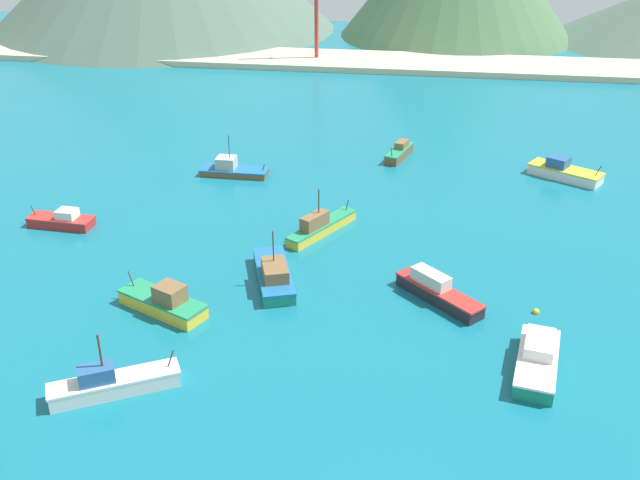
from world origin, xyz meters
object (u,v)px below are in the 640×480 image
at_px(fishing_boat_8, 274,274).
at_px(fishing_boat_12, 62,220).
at_px(fishing_boat_10, 112,383).
at_px(fishing_boat_13, 400,152).
at_px(fishing_boat_3, 320,226).
at_px(fishing_boat_7, 437,291).
at_px(fishing_boat_9, 537,360).
at_px(fishing_boat_4, 233,169).
at_px(fishing_boat_11, 164,302).
at_px(buoy_1, 536,312).
at_px(fishing_boat_2, 564,171).

height_order(fishing_boat_8, fishing_boat_12, fishing_boat_8).
distance_m(fishing_boat_10, fishing_boat_12, 33.05).
bearing_deg(fishing_boat_13, fishing_boat_12, -142.60).
bearing_deg(fishing_boat_3, fishing_boat_8, -104.10).
bearing_deg(fishing_boat_13, fishing_boat_3, -106.22).
xyz_separation_m(fishing_boat_7, fishing_boat_9, (8.20, -9.80, -0.02)).
xyz_separation_m(fishing_boat_4, fishing_boat_12, (-15.37, -18.53, -0.03)).
xyz_separation_m(fishing_boat_3, fishing_boat_11, (-11.93, -18.23, 0.05)).
bearing_deg(fishing_boat_12, fishing_boat_7, -13.14).
distance_m(fishing_boat_7, fishing_boat_11, 25.72).
bearing_deg(fishing_boat_10, fishing_boat_12, 122.51).
relative_size(fishing_boat_9, buoy_1, 14.19).
bearing_deg(fishing_boat_8, fishing_boat_12, 161.18).
bearing_deg(fishing_boat_12, fishing_boat_9, -21.20).
bearing_deg(fishing_boat_7, fishing_boat_10, -144.54).
bearing_deg(buoy_1, fishing_boat_9, -96.18).
bearing_deg(fishing_boat_11, fishing_boat_7, 13.01).
relative_size(fishing_boat_9, fishing_boat_13, 1.23).
bearing_deg(fishing_boat_7, fishing_boat_4, 133.91).
xyz_separation_m(fishing_boat_9, fishing_boat_10, (-33.29, -8.06, -0.02)).
bearing_deg(fishing_boat_12, fishing_boat_3, 4.69).
height_order(fishing_boat_3, buoy_1, fishing_boat_3).
bearing_deg(fishing_boat_11, fishing_boat_4, 94.02).
distance_m(fishing_boat_8, fishing_boat_12, 28.32).
bearing_deg(fishing_boat_11, fishing_boat_13, 66.23).
relative_size(fishing_boat_9, fishing_boat_10, 0.94).
xyz_separation_m(fishing_boat_8, fishing_boat_11, (-9.02, -6.65, 0.05)).
bearing_deg(fishing_boat_10, fishing_boat_13, 70.88).
bearing_deg(fishing_boat_2, fishing_boat_7, -116.04).
bearing_deg(fishing_boat_10, fishing_boat_2, 51.18).
bearing_deg(fishing_boat_7, fishing_boat_8, 176.92).
relative_size(fishing_boat_4, fishing_boat_9, 0.97).
distance_m(fishing_boat_3, fishing_boat_4, 21.56).
height_order(fishing_boat_10, buoy_1, fishing_boat_10).
distance_m(fishing_boat_3, fishing_boat_12, 29.82).
distance_m(fishing_boat_7, fishing_boat_8, 16.06).
bearing_deg(fishing_boat_3, fishing_boat_11, -123.20).
bearing_deg(fishing_boat_8, fishing_boat_9, -23.75).
bearing_deg(buoy_1, fishing_boat_8, 175.79).
bearing_deg(buoy_1, fishing_boat_12, 168.07).
height_order(fishing_boat_7, fishing_boat_11, fishing_boat_11).
relative_size(fishing_boat_7, fishing_boat_13, 1.12).
height_order(fishing_boat_3, fishing_boat_7, fishing_boat_3).
xyz_separation_m(fishing_boat_3, fishing_boat_4, (-14.34, 16.09, -0.17)).
bearing_deg(fishing_boat_10, buoy_1, 26.23).
height_order(fishing_boat_3, fishing_boat_13, fishing_boat_3).
relative_size(fishing_boat_9, fishing_boat_11, 1.00).
bearing_deg(fishing_boat_8, fishing_boat_4, 112.45).
xyz_separation_m(fishing_boat_2, buoy_1, (-7.40, -34.89, -0.82)).
height_order(fishing_boat_9, fishing_boat_11, fishing_boat_11).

